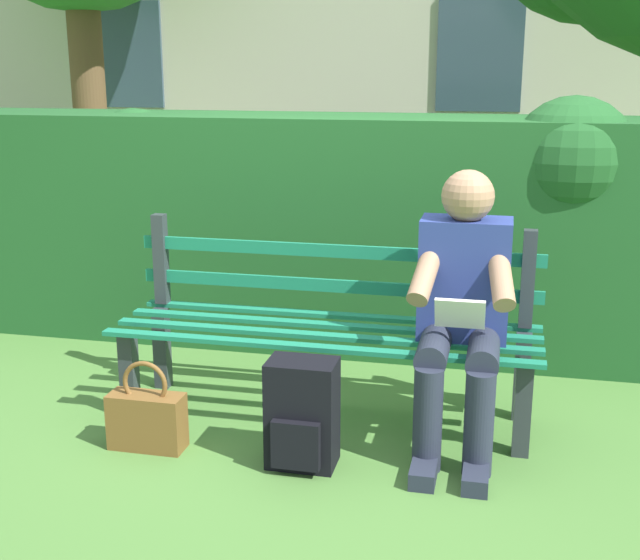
% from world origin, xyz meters
% --- Properties ---
extents(ground, '(60.00, 60.00, 0.00)m').
position_xyz_m(ground, '(0.00, 0.00, 0.00)').
color(ground, '#477533').
extents(park_bench, '(1.91, 0.53, 0.88)m').
position_xyz_m(park_bench, '(0.00, -0.07, 0.42)').
color(park_bench, '#2D3338').
rests_on(park_bench, ground).
extents(person_seated, '(0.44, 0.73, 1.16)m').
position_xyz_m(person_seated, '(-0.61, 0.10, 0.61)').
color(person_seated, navy).
rests_on(person_seated, ground).
extents(hedge_backdrop, '(4.59, 0.79, 1.43)m').
position_xyz_m(hedge_backdrop, '(0.26, -1.11, 0.69)').
color(hedge_backdrop, '#1E5123').
rests_on(hedge_backdrop, ground).
extents(backpack, '(0.28, 0.26, 0.44)m').
position_xyz_m(backpack, '(-0.01, 0.47, 0.22)').
color(backpack, black).
rests_on(backpack, ground).
extents(handbag, '(0.32, 0.13, 0.39)m').
position_xyz_m(handbag, '(0.67, 0.47, 0.13)').
color(handbag, brown).
rests_on(handbag, ground).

